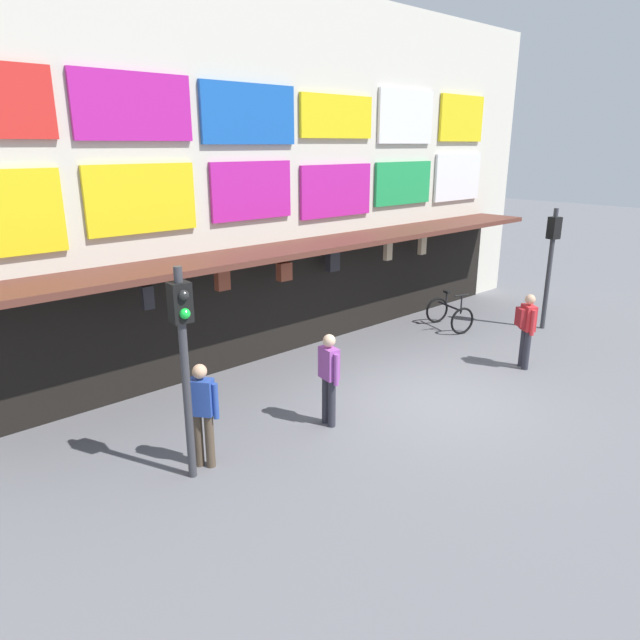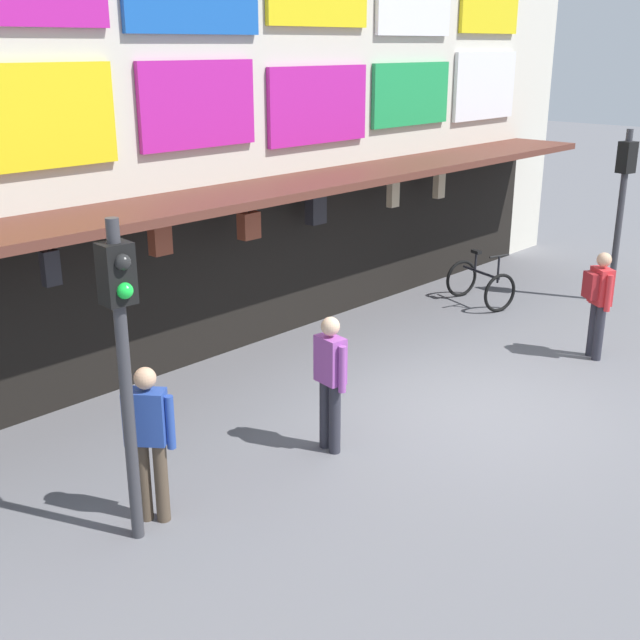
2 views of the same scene
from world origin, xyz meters
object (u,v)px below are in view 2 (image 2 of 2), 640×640
(traffic_light_near, at_px, (122,333))
(traffic_light_far, at_px, (623,188))
(bicycle_parked, at_px, (480,284))
(pedestrian_in_yellow, at_px, (330,377))
(pedestrian_in_blue, at_px, (149,436))
(pedestrian_in_purple, at_px, (598,297))

(traffic_light_near, bearing_deg, traffic_light_far, 0.10)
(traffic_light_near, relative_size, bicycle_parked, 2.42)
(traffic_light_near, height_order, pedestrian_in_yellow, traffic_light_near)
(traffic_light_near, distance_m, traffic_light_far, 10.69)
(bicycle_parked, bearing_deg, traffic_light_far, -41.82)
(bicycle_parked, xyz_separation_m, pedestrian_in_yellow, (-6.16, -1.86, 0.55))
(traffic_light_near, relative_size, traffic_light_far, 1.00)
(pedestrian_in_blue, bearing_deg, pedestrian_in_yellow, -6.75)
(pedestrian_in_blue, bearing_deg, traffic_light_near, -156.29)
(bicycle_parked, bearing_deg, pedestrian_in_purple, -112.46)
(traffic_light_near, xyz_separation_m, pedestrian_in_purple, (7.65, -1.08, -1.16))
(pedestrian_in_blue, xyz_separation_m, pedestrian_in_yellow, (2.35, -0.28, 0.00))
(traffic_light_near, bearing_deg, pedestrian_in_blue, 23.71)
(pedestrian_in_yellow, bearing_deg, pedestrian_in_purple, -10.54)
(traffic_light_near, bearing_deg, bicycle_parked, 10.98)
(bicycle_parked, bearing_deg, pedestrian_in_yellow, -163.24)
(traffic_light_far, relative_size, pedestrian_in_blue, 1.90)
(pedestrian_in_purple, relative_size, pedestrian_in_yellow, 1.00)
(traffic_light_far, distance_m, bicycle_parked, 3.07)
(pedestrian_in_purple, bearing_deg, traffic_light_near, 171.96)
(pedestrian_in_blue, bearing_deg, pedestrian_in_purple, -9.34)
(traffic_light_far, bearing_deg, traffic_light_near, -179.90)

